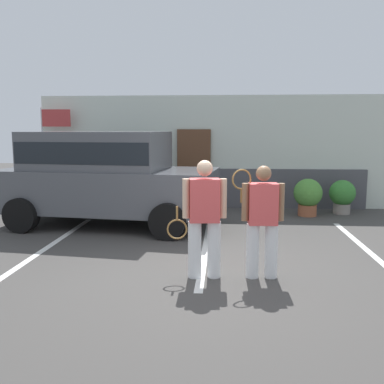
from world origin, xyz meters
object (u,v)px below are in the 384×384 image
Objects in this scene: potted_plant_secondary at (342,195)px; tennis_player_man at (204,218)px; potted_plant_by_porch at (308,195)px; parked_suv at (104,174)px; flag_pole at (50,138)px; tennis_player_woman at (262,220)px.

tennis_player_man is at bearing -122.94° from potted_plant_secondary.
tennis_player_man is at bearing -116.51° from potted_plant_by_porch.
parked_suv is 5.64× the size of potted_plant_secondary.
flag_pole is (-2.07, 2.16, 0.72)m from parked_suv.
tennis_player_man is 7.01m from flag_pole.
potted_plant_by_porch is 0.97m from potted_plant_secondary.
tennis_player_man reaches higher than potted_plant_secondary.
potted_plant_by_porch is at bearing -111.66° from tennis_player_woman.
tennis_player_man is at bearing -47.28° from parked_suv.
potted_plant_secondary is (3.22, 4.98, -0.40)m from tennis_player_man.
tennis_player_man is 5.94m from potted_plant_secondary.
flag_pole reaches higher than parked_suv.
parked_suv is at bearing -60.05° from tennis_player_man.
tennis_player_man is 0.82m from tennis_player_woman.
parked_suv is 2.98× the size of tennis_player_woman.
potted_plant_by_porch is (1.50, 4.59, -0.34)m from tennis_player_woman.
tennis_player_man reaches higher than potted_plant_by_porch.
tennis_player_woman is 7.52m from flag_pole.
potted_plant_secondary is at bearing 24.48° from parked_suv.
flag_pole is at bearing 173.73° from potted_plant_by_porch.
tennis_player_man is (2.32, -3.21, -0.28)m from parked_suv.
tennis_player_woman is (0.82, 0.05, -0.03)m from tennis_player_man.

